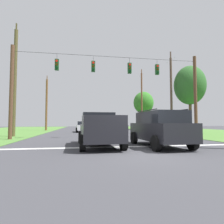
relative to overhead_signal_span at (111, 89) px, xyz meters
The scene contains 17 objects.
ground_plane 9.36m from the overhead_signal_span, 89.81° to the right, with size 120.00×120.00×0.00m, color #3D3D42.
shoulder_grass_right 17.04m from the overhead_signal_span, 23.95° to the left, with size 16.00×80.00×0.03m, color #4D7D34.
stop_bar_stripe 7.20m from the overhead_signal_span, 89.73° to the right, with size 13.38×0.45×0.01m, color white.
lane_dash_0 4.31m from the overhead_signal_span, 83.18° to the left, with size 0.15×2.50×0.01m, color white.
lane_dash_1 8.73m from the overhead_signal_span, 89.80° to the left, with size 0.15×2.50×0.01m, color white.
lane_dash_2 16.15m from the overhead_signal_span, 89.90° to the left, with size 0.15×2.50×0.01m, color white.
overhead_signal_span is the anchor object (origin of this frame).
pickup_truck 6.33m from the overhead_signal_span, 106.32° to the right, with size 2.42×5.46×1.95m.
suv_black 7.08m from the overhead_signal_span, 72.50° to the right, with size 2.39×4.88×2.05m.
distant_car_crossing_white 11.87m from the overhead_signal_span, 101.56° to the left, with size 2.20×4.39×1.52m.
distant_car_oncoming 14.13m from the overhead_signal_span, 40.44° to the left, with size 4.32×2.06×1.52m.
utility_pole_mid_right 9.44m from the overhead_signal_span, 30.38° to the left, with size 0.27×1.98×9.99m.
utility_pole_far_right 18.84m from the overhead_signal_span, 63.37° to the left, with size 0.28×1.88×11.25m.
utility_pole_mid_left 9.65m from the overhead_signal_span, 159.87° to the left, with size 0.34×1.74×11.24m.
utility_pole_far_left 19.24m from the overhead_signal_span, 116.16° to the left, with size 0.34×1.71×9.46m.
tree_roadside_right 21.58m from the overhead_signal_span, 63.54° to the left, with size 3.93×3.93×7.48m.
tree_roadside_far_right 11.76m from the overhead_signal_span, 24.42° to the left, with size 3.77×3.77×8.34m.
Camera 1 is at (-2.53, -7.80, 1.36)m, focal length 29.98 mm.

